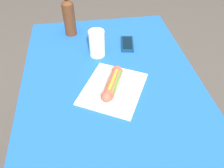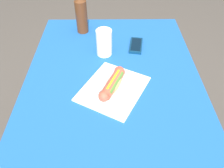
{
  "view_description": "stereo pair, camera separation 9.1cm",
  "coord_description": "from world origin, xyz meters",
  "px_view_note": "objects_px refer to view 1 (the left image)",
  "views": [
    {
      "loc": [
        0.7,
        -0.1,
        1.42
      ],
      "look_at": [
        0.06,
        -0.0,
        0.78
      ],
      "focal_mm": 35.89,
      "sensor_mm": 36.0,
      "label": 1
    },
    {
      "loc": [
        0.71,
        -0.01,
        1.42
      ],
      "look_at": [
        0.06,
        -0.0,
        0.78
      ],
      "focal_mm": 35.89,
      "sensor_mm": 36.0,
      "label": 2
    }
  ],
  "objects_px": {
    "drinking_cup": "(97,43)",
    "cell_phone": "(127,44)",
    "hot_dog": "(112,83)",
    "soda_bottle": "(69,16)"
  },
  "relations": [
    {
      "from": "hot_dog",
      "to": "drinking_cup",
      "type": "distance_m",
      "value": 0.25
    },
    {
      "from": "hot_dog",
      "to": "cell_phone",
      "type": "xyz_separation_m",
      "value": [
        -0.31,
        0.13,
        -0.03
      ]
    },
    {
      "from": "hot_dog",
      "to": "cell_phone",
      "type": "bearing_deg",
      "value": 157.85
    },
    {
      "from": "hot_dog",
      "to": "cell_phone",
      "type": "distance_m",
      "value": 0.33
    },
    {
      "from": "cell_phone",
      "to": "hot_dog",
      "type": "bearing_deg",
      "value": -22.15
    },
    {
      "from": "hot_dog",
      "to": "drinking_cup",
      "type": "relative_size",
      "value": 1.46
    },
    {
      "from": "drinking_cup",
      "to": "hot_dog",
      "type": "bearing_deg",
      "value": 8.23
    },
    {
      "from": "drinking_cup",
      "to": "cell_phone",
      "type": "bearing_deg",
      "value": 110.44
    },
    {
      "from": "cell_phone",
      "to": "soda_bottle",
      "type": "height_order",
      "value": "soda_bottle"
    },
    {
      "from": "soda_bottle",
      "to": "drinking_cup",
      "type": "distance_m",
      "value": 0.25
    }
  ]
}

